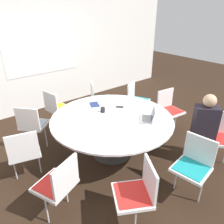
{
  "coord_description": "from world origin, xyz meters",
  "views": [
    {
      "loc": [
        -2.03,
        -2.5,
        2.43
      ],
      "look_at": [
        0.0,
        0.0,
        0.83
      ],
      "focal_mm": 35.0,
      "sensor_mm": 36.0,
      "label": 1
    }
  ],
  "objects_px": {
    "chair_5": "(32,123)",
    "coffee_cup": "(103,110)",
    "chair_1": "(169,107)",
    "chair_8": "(138,190)",
    "person_0": "(205,125)",
    "chair_6": "(24,150)",
    "chair_4": "(57,107)",
    "chair_2": "(136,98)",
    "chair_9": "(194,163)",
    "spiral_notebook": "(95,104)",
    "chair_0": "(217,133)",
    "cell_phone": "(120,107)",
    "chair_7": "(58,183)",
    "laptop": "(149,117)",
    "chair_3": "(98,97)",
    "handbag": "(118,108)"
  },
  "relations": [
    {
      "from": "chair_3",
      "to": "laptop",
      "type": "relative_size",
      "value": 2.28
    },
    {
      "from": "chair_3",
      "to": "spiral_notebook",
      "type": "xyz_separation_m",
      "value": [
        -0.57,
        -0.69,
        0.21
      ]
    },
    {
      "from": "chair_2",
      "to": "chair_9",
      "type": "distance_m",
      "value": 2.31
    },
    {
      "from": "spiral_notebook",
      "to": "person_0",
      "type": "bearing_deg",
      "value": -61.17
    },
    {
      "from": "person_0",
      "to": "chair_0",
      "type": "bearing_deg",
      "value": -160.88
    },
    {
      "from": "chair_6",
      "to": "laptop",
      "type": "relative_size",
      "value": 2.28
    },
    {
      "from": "chair_9",
      "to": "chair_6",
      "type": "bearing_deg",
      "value": 36.08
    },
    {
      "from": "chair_2",
      "to": "chair_4",
      "type": "height_order",
      "value": "same"
    },
    {
      "from": "chair_0",
      "to": "chair_3",
      "type": "relative_size",
      "value": 1.0
    },
    {
      "from": "chair_5",
      "to": "spiral_notebook",
      "type": "xyz_separation_m",
      "value": [
        1.06,
        -0.43,
        0.21
      ]
    },
    {
      "from": "chair_1",
      "to": "chair_4",
      "type": "xyz_separation_m",
      "value": [
        -1.78,
        1.47,
        0.0
      ]
    },
    {
      "from": "chair_7",
      "to": "spiral_notebook",
      "type": "bearing_deg",
      "value": 19.33
    },
    {
      "from": "coffee_cup",
      "to": "handbag",
      "type": "xyz_separation_m",
      "value": [
        1.14,
        0.92,
        -0.64
      ]
    },
    {
      "from": "chair_9",
      "to": "cell_phone",
      "type": "height_order",
      "value": "chair_9"
    },
    {
      "from": "chair_8",
      "to": "chair_9",
      "type": "height_order",
      "value": "same"
    },
    {
      "from": "chair_1",
      "to": "chair_4",
      "type": "bearing_deg",
      "value": -33.38
    },
    {
      "from": "handbag",
      "to": "cell_phone",
      "type": "bearing_deg",
      "value": -129.13
    },
    {
      "from": "chair_4",
      "to": "coffee_cup",
      "type": "relative_size",
      "value": 9.66
    },
    {
      "from": "chair_4",
      "to": "handbag",
      "type": "distance_m",
      "value": 1.55
    },
    {
      "from": "chair_6",
      "to": "chair_2",
      "type": "bearing_deg",
      "value": 23.19
    },
    {
      "from": "chair_0",
      "to": "chair_9",
      "type": "height_order",
      "value": "same"
    },
    {
      "from": "chair_5",
      "to": "person_0",
      "type": "relative_size",
      "value": 0.72
    },
    {
      "from": "chair_8",
      "to": "laptop",
      "type": "bearing_deg",
      "value": -22.38
    },
    {
      "from": "chair_1",
      "to": "chair_8",
      "type": "relative_size",
      "value": 1.0
    },
    {
      "from": "laptop",
      "to": "spiral_notebook",
      "type": "bearing_deg",
      "value": -114.05
    },
    {
      "from": "chair_0",
      "to": "chair_9",
      "type": "xyz_separation_m",
      "value": [
        -0.95,
        -0.18,
        0.0
      ]
    },
    {
      "from": "chair_7",
      "to": "chair_9",
      "type": "relative_size",
      "value": 1.0
    },
    {
      "from": "chair_4",
      "to": "laptop",
      "type": "relative_size",
      "value": 2.28
    },
    {
      "from": "chair_2",
      "to": "cell_phone",
      "type": "height_order",
      "value": "chair_2"
    },
    {
      "from": "chair_3",
      "to": "laptop",
      "type": "height_order",
      "value": "laptop"
    },
    {
      "from": "spiral_notebook",
      "to": "cell_phone",
      "type": "bearing_deg",
      "value": -50.64
    },
    {
      "from": "chair_7",
      "to": "chair_8",
      "type": "height_order",
      "value": "same"
    },
    {
      "from": "chair_5",
      "to": "laptop",
      "type": "bearing_deg",
      "value": 2.24
    },
    {
      "from": "chair_2",
      "to": "person_0",
      "type": "height_order",
      "value": "person_0"
    },
    {
      "from": "chair_0",
      "to": "chair_1",
      "type": "distance_m",
      "value": 1.15
    },
    {
      "from": "chair_4",
      "to": "spiral_notebook",
      "type": "relative_size",
      "value": 3.49
    },
    {
      "from": "spiral_notebook",
      "to": "handbag",
      "type": "relative_size",
      "value": 0.7
    },
    {
      "from": "chair_0",
      "to": "chair_9",
      "type": "relative_size",
      "value": 1.0
    },
    {
      "from": "chair_4",
      "to": "person_0",
      "type": "height_order",
      "value": "person_0"
    },
    {
      "from": "chair_6",
      "to": "chair_7",
      "type": "height_order",
      "value": "same"
    },
    {
      "from": "chair_6",
      "to": "chair_3",
      "type": "bearing_deg",
      "value": 40.8
    },
    {
      "from": "chair_2",
      "to": "chair_5",
      "type": "relative_size",
      "value": 1.0
    },
    {
      "from": "person_0",
      "to": "chair_6",
      "type": "bearing_deg",
      "value": 16.85
    },
    {
      "from": "chair_2",
      "to": "coffee_cup",
      "type": "relative_size",
      "value": 9.66
    },
    {
      "from": "chair_1",
      "to": "chair_5",
      "type": "xyz_separation_m",
      "value": [
        -2.42,
        1.11,
        0.0
      ]
    },
    {
      "from": "chair_9",
      "to": "laptop",
      "type": "bearing_deg",
      "value": -16.61
    },
    {
      "from": "chair_6",
      "to": "cell_phone",
      "type": "distance_m",
      "value": 1.77
    },
    {
      "from": "spiral_notebook",
      "to": "chair_0",
      "type": "bearing_deg",
      "value": -57.5
    },
    {
      "from": "chair_5",
      "to": "coffee_cup",
      "type": "bearing_deg",
      "value": 10.86
    },
    {
      "from": "chair_2",
      "to": "spiral_notebook",
      "type": "xyz_separation_m",
      "value": [
        -1.19,
        -0.09,
        0.21
      ]
    }
  ]
}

